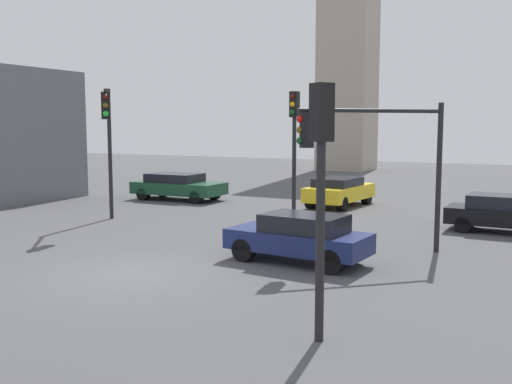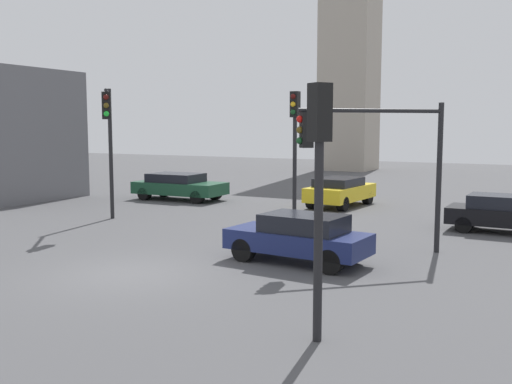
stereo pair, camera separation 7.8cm
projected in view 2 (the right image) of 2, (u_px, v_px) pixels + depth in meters
name	position (u px, v px, depth m)	size (l,w,h in m)	color
ground_plane	(131.00, 274.00, 15.20)	(104.18, 104.18, 0.00)	#4C4C4F
traffic_light_0	(318.00, 162.00, 10.11)	(0.49, 0.44, 4.56)	black
traffic_light_1	(109.00, 127.00, 22.78)	(1.89, 2.23, 5.36)	black
traffic_light_2	(372.00, 145.00, 16.91)	(3.43, 3.20, 4.53)	black
traffic_light_4	(295.00, 132.00, 22.80)	(0.32, 0.46, 5.18)	black
car_0	(179.00, 186.00, 30.50)	(4.84, 2.26, 1.39)	#19472D
car_1	(299.00, 237.00, 16.36)	(4.12, 1.96, 1.39)	navy
car_2	(508.00, 213.00, 20.96)	(4.29, 1.82, 1.36)	black
car_3	(340.00, 191.00, 27.99)	(2.27, 4.43, 1.39)	yellow
skyline_tower	(350.00, 33.00, 50.73)	(4.36, 4.36, 23.85)	#A89E8E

